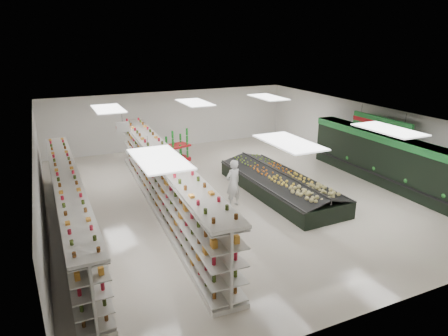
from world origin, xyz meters
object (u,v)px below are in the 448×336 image
soda_endcap (177,147)px  shopper_main (233,183)px  shopper_background (134,154)px  gondola_center (164,184)px  gondola_left (70,207)px  produce_island (279,184)px

soda_endcap → shopper_main: 6.27m
shopper_background → gondola_center: bearing=-176.8°
soda_endcap → gondola_center: bearing=-112.8°
shopper_main → shopper_background: shopper_main is taller
gondola_left → gondola_center: (3.29, 0.46, 0.13)m
gondola_center → produce_island: size_ratio=1.99×
gondola_left → shopper_main: 5.75m
gondola_left → gondola_center: 3.32m
soda_endcap → shopper_main: size_ratio=0.85×
gondola_left → produce_island: bearing=-0.6°
gondola_center → shopper_main: bearing=-15.8°
soda_endcap → shopper_main: bearing=-88.7°
produce_island → shopper_main: 2.35m
produce_island → shopper_background: bearing=129.9°
gondola_left → gondola_center: bearing=7.4°
soda_endcap → shopper_main: shopper_main is taller
produce_island → soda_endcap: size_ratio=4.12×
shopper_main → soda_endcap: bearing=-104.4°
shopper_background → soda_endcap: bearing=-78.6°
gondola_left → shopper_background: (3.32, 5.60, -0.13)m
shopper_main → shopper_background: (-2.42, 5.95, -0.17)m
gondola_center → soda_endcap: (2.30, 5.46, -0.26)m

